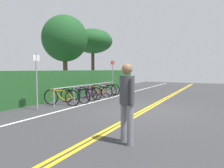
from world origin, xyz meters
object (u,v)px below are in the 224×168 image
(bicycle_6, at_px, (109,89))
(sign_post_near, at_px, (37,76))
(bicycle_5, at_px, (104,90))
(tree_mid, at_px, (65,39))
(bike_rack, at_px, (90,88))
(bicycle_2, at_px, (83,94))
(bicycle_3, at_px, (89,93))
(tree_far_right, at_px, (93,41))
(bicycle_0, at_px, (62,97))
(sign_post_far, at_px, (113,73))
(pedestrian, at_px, (127,98))
(bicycle_4, at_px, (99,92))
(bicycle_1, at_px, (75,96))

(bicycle_6, xyz_separation_m, sign_post_near, (-5.98, 0.14, 1.02))
(bicycle_5, xyz_separation_m, tree_mid, (-0.23, 2.76, 3.25))
(sign_post_near, xyz_separation_m, tree_mid, (4.89, 2.54, 2.25))
(sign_post_near, bearing_deg, bike_rack, -2.56)
(bicycle_2, bearing_deg, bicycle_3, 3.09)
(bicycle_3, relative_size, tree_far_right, 0.32)
(bike_rack, height_order, bicycle_3, bike_rack)
(bicycle_0, bearing_deg, bicycle_6, 0.44)
(sign_post_far, distance_m, tree_mid, 3.92)
(bicycle_2, distance_m, bicycle_3, 0.66)
(sign_post_near, bearing_deg, tree_far_right, 19.76)
(bicycle_3, relative_size, bicycle_5, 0.96)
(pedestrian, relative_size, sign_post_near, 0.77)
(bicycle_5, relative_size, sign_post_near, 0.77)
(bicycle_2, relative_size, sign_post_far, 0.76)
(bicycle_3, xyz_separation_m, pedestrian, (-5.52, -4.52, 0.68))
(bicycle_6, height_order, tree_far_right, tree_far_right)
(sign_post_near, distance_m, sign_post_far, 6.97)
(bicycle_2, xyz_separation_m, sign_post_far, (4.08, 0.33, 1.03))
(bicycle_2, height_order, sign_post_far, sign_post_far)
(bicycle_4, distance_m, tree_mid, 4.38)
(bicycle_4, distance_m, sign_post_far, 2.85)
(bike_rack, relative_size, sign_post_far, 2.54)
(bike_rack, bearing_deg, tree_mid, 64.91)
(bicycle_5, xyz_separation_m, sign_post_near, (-5.12, 0.22, 1.00))
(bicycle_3, relative_size, sign_post_near, 0.74)
(bicycle_2, relative_size, bicycle_6, 0.99)
(bicycle_4, height_order, bicycle_5, bicycle_5)
(bicycle_5, xyz_separation_m, tree_far_right, (4.91, 3.82, 3.74))
(bicycle_2, bearing_deg, bicycle_1, -174.52)
(bicycle_0, bearing_deg, sign_post_far, 2.72)
(sign_post_far, bearing_deg, sign_post_near, -179.22)
(sign_post_near, bearing_deg, tree_mid, 27.45)
(pedestrian, xyz_separation_m, sign_post_far, (8.95, 4.81, 0.35))
(bicycle_3, height_order, tree_mid, tree_mid)
(bicycle_4, bearing_deg, bicycle_2, 176.90)
(bicycle_0, xyz_separation_m, bicycle_3, (2.27, -0.02, -0.03))
(bike_rack, relative_size, pedestrian, 3.29)
(bicycle_4, relative_size, sign_post_far, 0.70)
(bicycle_5, bearing_deg, pedestrian, -147.64)
(tree_far_right, bearing_deg, bike_rack, -149.54)
(bicycle_1, distance_m, sign_post_near, 2.33)
(bicycle_1, xyz_separation_m, bicycle_6, (3.90, 0.17, -0.01))
(bicycle_1, relative_size, bicycle_2, 1.02)
(bicycle_3, xyz_separation_m, bicycle_5, (1.58, -0.02, 0.02))
(bicycle_0, distance_m, bicycle_3, 2.27)
(bicycle_1, distance_m, tree_mid, 5.15)
(bike_rack, height_order, sign_post_far, sign_post_far)
(bicycle_5, relative_size, bicycle_6, 1.01)
(bicycle_3, relative_size, bicycle_6, 0.96)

